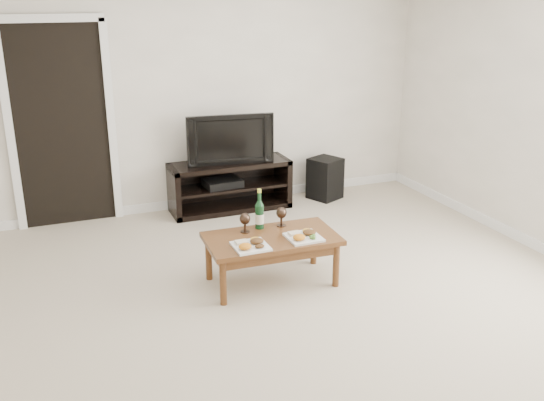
{
  "coord_description": "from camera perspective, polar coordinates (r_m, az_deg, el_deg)",
  "views": [
    {
      "loc": [
        -1.8,
        -3.67,
        2.34
      ],
      "look_at": [
        -0.06,
        0.72,
        0.7
      ],
      "focal_mm": 40.0,
      "sensor_mm": 36.0,
      "label": 1
    }
  ],
  "objects": [
    {
      "name": "floor",
      "position": [
        4.7,
        3.95,
        -10.68
      ],
      "size": [
        5.5,
        5.5,
        0.0
      ],
      "primitive_type": "plane",
      "color": "beige",
      "rests_on": "ground"
    },
    {
      "name": "back_wall",
      "position": [
        6.76,
        -6.09,
        10.21
      ],
      "size": [
        5.0,
        0.04,
        2.6
      ],
      "primitive_type": "cube",
      "color": "beige",
      "rests_on": "ground"
    },
    {
      "name": "doorway",
      "position": [
        6.54,
        -19.17,
        6.51
      ],
      "size": [
        0.9,
        0.02,
        2.05
      ],
      "primitive_type": "cube",
      "color": "black",
      "rests_on": "ground"
    },
    {
      "name": "media_console",
      "position": [
        6.78,
        -3.97,
        1.39
      ],
      "size": [
        1.33,
        0.45,
        0.55
      ],
      "primitive_type": "cube",
      "color": "black",
      "rests_on": "ground"
    },
    {
      "name": "television",
      "position": [
        6.64,
        -4.08,
        5.9
      ],
      "size": [
        0.95,
        0.24,
        0.54
      ],
      "primitive_type": "imported",
      "rotation": [
        0.0,
        0.0,
        -0.12
      ],
      "color": "black",
      "rests_on": "media_console"
    },
    {
      "name": "av_receiver",
      "position": [
        6.73,
        -4.69,
        1.68
      ],
      "size": [
        0.42,
        0.33,
        0.08
      ],
      "primitive_type": "cube",
      "rotation": [
        0.0,
        0.0,
        0.07
      ],
      "color": "black",
      "rests_on": "media_console"
    },
    {
      "name": "subwoofer",
      "position": [
        7.17,
        5.01,
        2.09
      ],
      "size": [
        0.43,
        0.43,
        0.49
      ],
      "primitive_type": "cube",
      "rotation": [
        0.0,
        0.0,
        0.43
      ],
      "color": "black",
      "rests_on": "ground"
    },
    {
      "name": "coffee_table",
      "position": [
        5.08,
        -0.03,
        -5.59
      ],
      "size": [
        1.11,
        0.64,
        0.42
      ],
      "primitive_type": "cube",
      "rotation": [
        0.0,
        0.0,
        -0.04
      ],
      "color": "brown",
      "rests_on": "ground"
    },
    {
      "name": "plate_left",
      "position": [
        4.78,
        -2.03,
        -4.06
      ],
      "size": [
        0.27,
        0.27,
        0.07
      ],
      "primitive_type": "cube",
      "color": "white",
      "rests_on": "coffee_table"
    },
    {
      "name": "plate_right",
      "position": [
        4.95,
        3.0,
        -3.22
      ],
      "size": [
        0.27,
        0.27,
        0.07
      ],
      "primitive_type": "cube",
      "color": "white",
      "rests_on": "coffee_table"
    },
    {
      "name": "wine_bottle",
      "position": [
        5.11,
        -1.19,
        -0.79
      ],
      "size": [
        0.07,
        0.07,
        0.35
      ],
      "primitive_type": "cylinder",
      "color": "#0E3317",
      "rests_on": "coffee_table"
    },
    {
      "name": "goblet_left",
      "position": [
        5.06,
        -2.56,
        -2.1
      ],
      "size": [
        0.09,
        0.09,
        0.17
      ],
      "primitive_type": null,
      "color": "#32241B",
      "rests_on": "coffee_table"
    },
    {
      "name": "goblet_right",
      "position": [
        5.19,
        0.89,
        -1.53
      ],
      "size": [
        0.09,
        0.09,
        0.17
      ],
      "primitive_type": null,
      "color": "#32241B",
      "rests_on": "coffee_table"
    }
  ]
}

